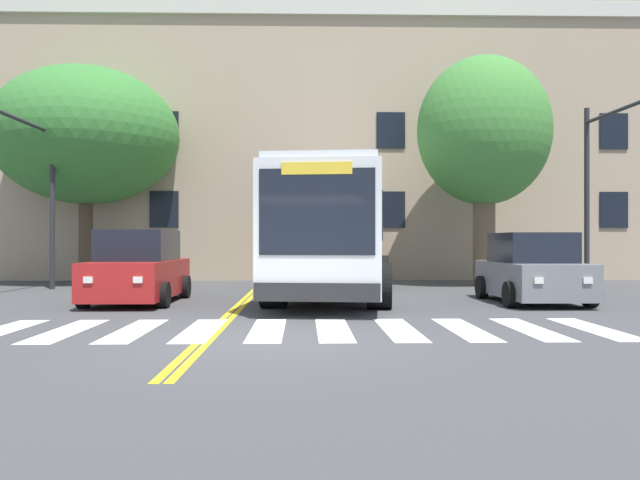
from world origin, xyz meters
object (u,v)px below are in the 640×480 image
traffic_light_far_corner (25,166)px  street_tree_curbside_small (86,137)px  city_bus (337,232)px  car_red_near_lane (139,269)px  street_tree_curbside_large (484,133)px  traffic_light_near_corner (615,160)px  car_grey_far_lane (532,270)px

traffic_light_far_corner → street_tree_curbside_small: (0.07, 4.74, 1.63)m
city_bus → street_tree_curbside_small: size_ratio=1.21×
car_red_near_lane → street_tree_curbside_large: 12.46m
traffic_light_far_corner → street_tree_curbside_small: 5.02m
traffic_light_near_corner → traffic_light_far_corner: traffic_light_near_corner is taller
traffic_light_far_corner → street_tree_curbside_large: bearing=12.6°
car_red_near_lane → street_tree_curbside_small: bearing=118.0°
car_grey_far_lane → street_tree_curbside_small: 16.09m
car_red_near_lane → traffic_light_near_corner: (13.01, 2.20, 3.02)m
traffic_light_near_corner → street_tree_curbside_small: size_ratio=0.62×
traffic_light_near_corner → street_tree_curbside_large: size_ratio=0.73×
street_tree_curbside_large → street_tree_curbside_small: size_ratio=0.85×
traffic_light_near_corner → street_tree_curbside_small: street_tree_curbside_small is taller
car_red_near_lane → traffic_light_far_corner: traffic_light_far_corner is taller
street_tree_curbside_small → traffic_light_near_corner: bearing=-16.5°
traffic_light_near_corner → street_tree_curbside_small: (-16.84, 5.00, 1.45)m
city_bus → traffic_light_near_corner: (8.01, 0.24, 2.07)m
car_red_near_lane → street_tree_curbside_small: street_tree_curbside_small is taller
street_tree_curbside_small → car_grey_far_lane: bearing=-28.7°
street_tree_curbside_large → city_bus: bearing=-144.9°
city_bus → traffic_light_near_corner: bearing=1.7°
city_bus → car_grey_far_lane: (4.73, -2.17, -0.98)m
car_grey_far_lane → street_tree_curbside_small: size_ratio=0.41×
city_bus → traffic_light_near_corner: size_ratio=1.96×
traffic_light_near_corner → street_tree_curbside_large: (-2.80, 3.41, 1.38)m
car_red_near_lane → street_tree_curbside_small: size_ratio=0.44×
city_bus → street_tree_curbside_small: (-8.82, 5.24, 3.52)m
car_grey_far_lane → city_bus: bearing=155.4°
traffic_light_far_corner → street_tree_curbside_large: (14.10, 3.16, 1.55)m
car_red_near_lane → traffic_light_near_corner: size_ratio=0.71×
car_red_near_lane → car_grey_far_lane: 9.73m
city_bus → car_red_near_lane: 5.45m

